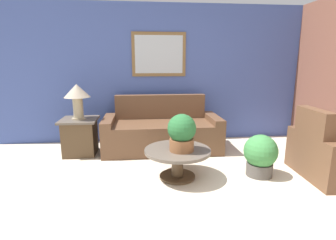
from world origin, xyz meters
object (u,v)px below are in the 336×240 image
armchair (334,155)px  side_table (80,136)px  table_lamp (77,95)px  couch_main (162,132)px  potted_plant_on_table (182,132)px  potted_plant_floor (260,155)px  coffee_table (177,157)px

armchair → side_table: bearing=72.9°
table_lamp → armchair: bearing=-19.7°
couch_main → side_table: couch_main is taller
couch_main → side_table: 1.40m
couch_main → table_lamp: 1.56m
potted_plant_on_table → couch_main: bearing=97.0°
potted_plant_on_table → armchair: bearing=-3.7°
couch_main → potted_plant_floor: size_ratio=3.50×
potted_plant_on_table → potted_plant_floor: size_ratio=0.84×
armchair → table_lamp: bearing=72.9°
armchair → potted_plant_floor: (-0.97, 0.14, -0.01)m
coffee_table → potted_plant_on_table: 0.36m
side_table → coffee_table: bearing=-36.2°
coffee_table → side_table: size_ratio=1.44×
potted_plant_on_table → potted_plant_floor: 1.14m
table_lamp → side_table: bearing=0.0°
armchair → coffee_table: (-2.11, 0.19, -0.02)m
couch_main → table_lamp: size_ratio=3.52×
table_lamp → potted_plant_floor: size_ratio=1.00×
potted_plant_on_table → table_lamp: bearing=143.2°
coffee_table → table_lamp: (-1.50, 1.10, 0.72)m
couch_main → side_table: size_ratio=3.32×
side_table → armchair: bearing=-19.7°
side_table → potted_plant_floor: 2.88m
armchair → coffee_table: bearing=87.4°
coffee_table → table_lamp: size_ratio=1.53×
couch_main → armchair: (2.22, -1.41, -0.00)m
potted_plant_on_table → side_table: bearing=143.2°
couch_main → armchair: size_ratio=1.93×
armchair → side_table: size_ratio=1.71×
couch_main → potted_plant_on_table: size_ratio=4.16×
table_lamp → potted_plant_on_table: size_ratio=1.18×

